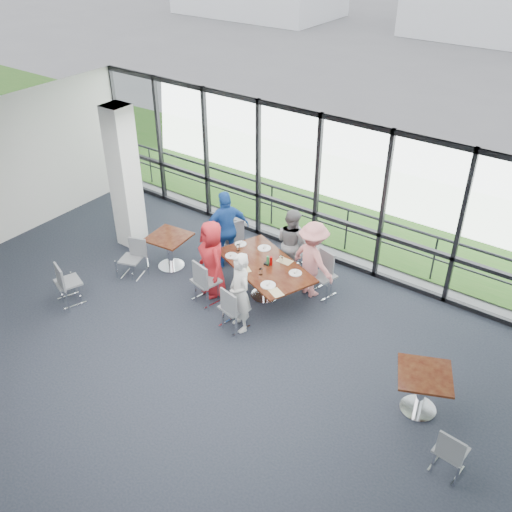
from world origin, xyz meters
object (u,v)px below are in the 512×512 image
Objects in this scene: chair_main_fl at (297,251)px; chair_main_fr at (323,276)px; chair_main_nl at (206,281)px; diner_near_left at (212,259)px; chair_main_nr at (234,307)px; side_table_right at (424,380)px; diner_near_right at (240,293)px; side_table_left at (169,242)px; diner_end at (227,229)px; diner_far_left at (292,242)px; chair_main_end at (225,242)px; main_table at (265,270)px; diner_far_right at (313,260)px; chair_spare_r at (451,450)px; chair_spare_lb at (131,259)px; structural_column at (125,178)px; chair_spare_la at (68,282)px.

chair_main_fl reaches higher than chair_main_fr.
chair_main_nl is at bearing 101.09° from chair_main_fl.
diner_near_left reaches higher than chair_main_nr.
diner_near_right is (-3.44, -0.03, 0.16)m from side_table_right.
side_table_left is 3.30m from chair_main_fr.
diner_end is at bearing 163.14° from side_table_right.
diner_near_left reaches higher than diner_far_left.
diner_near_left is 1.71× the size of chair_main_end.
chair_main_nl is (-0.84, -0.79, -0.16)m from main_table.
diner_near_left is at bearing 51.17° from diner_far_right.
chair_main_fl is 1.12× the size of chair_main_fr.
diner_end is at bearing 60.75° from chair_main_fl.
main_table is at bearing 163.13° from chair_spare_r.
diner_end is (-2.01, -0.14, 0.06)m from diner_far_right.
diner_far_right reaches higher than chair_spare_lb.
diner_near_left reaches higher than chair_main_fr.
chair_main_fr is at bearing 9.96° from structural_column.
chair_main_end reaches higher than side_table_right.
side_table_left is at bearing -9.75° from structural_column.
structural_column is 3.44× the size of chair_main_end.
diner_near_right is 0.99× the size of diner_far_right.
structural_column is 1.86× the size of diner_end.
chair_main_fl is at bearing -97.94° from diner_far_left.
diner_end is 2.07m from chair_spare_lb.
diner_near_right is 1.63× the size of chair_main_fl.
chair_main_end is at bearing 143.98° from chair_main_nr.
diner_end reaches higher than chair_main_nl.
diner_end is 6.17m from chair_spare_r.
chair_main_end is 6.30m from chair_spare_r.
diner_near_right reaches higher than chair_spare_lb.
chair_spare_lb is at bearing -159.39° from chair_main_nl.
diner_far_right reaches higher than chair_main_fl.
chair_main_nr is (0.93, -0.32, -0.02)m from chair_main_nl.
structural_column is at bearing 173.43° from chair_spare_r.
chair_main_end reaches higher than chair_spare_la.
chair_main_fl is at bearing 139.43° from chair_main_end.
diner_near_right reaches higher than side_table_right.
chair_main_nl is (0.07, -0.29, -0.33)m from diner_near_left.
side_table_left is (-2.24, -0.31, -0.01)m from main_table.
diner_end is at bearing 163.74° from chair_spare_r.
diner_far_left is 1.54× the size of chair_main_fl.
chair_main_nl is 1.01× the size of chair_main_end.
main_table is 0.94m from diner_far_right.
diner_near_right is 1.67× the size of chair_main_nl.
chair_main_fl reaches higher than side_table_right.
diner_end reaches higher than chair_spare_lb.
chair_main_fl is at bearing 69.72° from chair_spare_la.
diner_near_left is (2.75, -0.43, -0.80)m from structural_column.
chair_spare_r is (5.82, -2.41, -0.06)m from chair_main_end.
chair_main_nr is at bearing -2.89° from diner_near_left.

